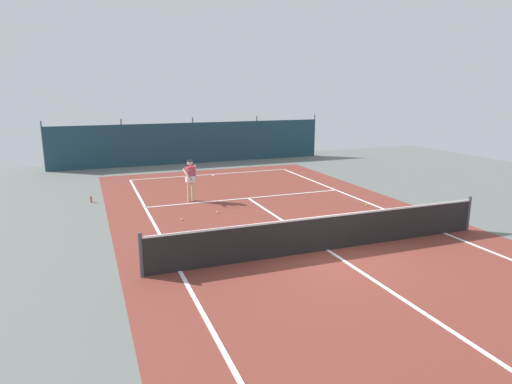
% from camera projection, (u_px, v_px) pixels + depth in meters
% --- Properties ---
extents(ground_plane, '(36.00, 36.00, 0.00)m').
position_uv_depth(ground_plane, '(327.00, 250.00, 12.35)').
color(ground_plane, slate).
extents(court_surface, '(11.02, 26.60, 0.01)m').
position_uv_depth(court_surface, '(327.00, 250.00, 12.35)').
color(court_surface, brown).
rests_on(court_surface, ground).
extents(tennis_net, '(10.12, 0.10, 1.10)m').
position_uv_depth(tennis_net, '(328.00, 233.00, 12.23)').
color(tennis_net, black).
rests_on(tennis_net, ground).
extents(back_fence, '(16.30, 0.98, 2.70)m').
position_uv_depth(back_fence, '(192.00, 151.00, 27.11)').
color(back_fence, '#1E3D4C').
rests_on(back_fence, ground).
extents(tennis_player, '(0.57, 0.83, 1.64)m').
position_uv_depth(tennis_player, '(190.00, 177.00, 17.51)').
color(tennis_player, '#D8AD8C').
rests_on(tennis_player, ground).
extents(tennis_ball_near_player, '(0.07, 0.07, 0.07)m').
position_uv_depth(tennis_ball_near_player, '(367.00, 205.00, 17.05)').
color(tennis_ball_near_player, '#CCDB33').
rests_on(tennis_ball_near_player, ground).
extents(tennis_ball_midcourt, '(0.07, 0.07, 0.07)m').
position_uv_depth(tennis_ball_midcourt, '(182.00, 220.00, 15.12)').
color(tennis_ball_midcourt, '#CCDB33').
rests_on(tennis_ball_midcourt, ground).
extents(tennis_ball_by_sideline, '(0.07, 0.07, 0.07)m').
position_uv_depth(tennis_ball_by_sideline, '(218.00, 212.00, 16.02)').
color(tennis_ball_by_sideline, '#CCDB33').
rests_on(tennis_ball_by_sideline, ground).
extents(parked_car, '(2.36, 4.37, 1.68)m').
position_uv_depth(parked_car, '(232.00, 142.00, 30.29)').
color(parked_car, silver).
rests_on(parked_car, ground).
extents(water_bottle, '(0.08, 0.08, 0.24)m').
position_uv_depth(water_bottle, '(91.00, 199.00, 17.51)').
color(water_bottle, '#D84C38').
rests_on(water_bottle, ground).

